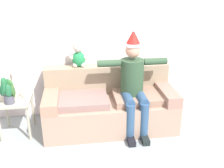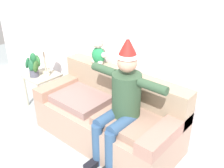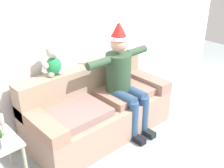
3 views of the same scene
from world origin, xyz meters
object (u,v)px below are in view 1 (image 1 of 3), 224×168
Objects in this scene: couch at (109,104)px; person_seated at (133,81)px; table_lamp at (10,67)px; teddy_bear at (79,56)px; side_table at (15,105)px; candle_short at (23,88)px; candle_tall at (3,89)px; potted_plant at (8,91)px.

person_seated is (0.33, -0.17, 0.43)m from couch.
person_seated reaches higher than table_lamp.
side_table is (-0.95, -0.33, -0.61)m from teddy_bear.
couch is 1.31m from candle_short.
candle_short is (-0.82, -0.29, -0.36)m from teddy_bear.
person_seated is 4.01× the size of teddy_bear.
person_seated is 2.81× the size of side_table.
candle_tall is (-1.51, -0.08, 0.38)m from couch.
candle_tall is 1.09× the size of candle_short.
candle_tall is (-0.10, -0.12, -0.28)m from table_lamp.
couch is at bearing -31.68° from teddy_bear.
teddy_bear is 0.94m from candle_short.
candle_short is (0.25, 0.06, -0.01)m from candle_tall.
person_seated is 4.15× the size of potted_plant.
candle_tall is at bearing -162.13° from teddy_bear.
candle_short is at bearing -21.30° from table_lamp.
candle_tall reaches higher than candle_short.
couch is 7.13× the size of candle_tall.
potted_plant is at bearing -94.85° from table_lamp.
side_table is 1.99× the size of candle_tall.
teddy_bear is at bearing 23.56° from potted_plant.
teddy_bear reaches higher than candle_short.
potted_plant is (-1.42, -0.16, 0.38)m from couch.
person_seated is at bearing -29.83° from teddy_bear.
candle_tall is at bearing -177.14° from couch.
teddy_bear is at bearing 19.00° from side_table.
candle_short is (-1.26, -0.02, 0.36)m from couch.
candle_short is (-1.58, 0.15, -0.07)m from person_seated.
table_lamp is at bearing 48.42° from candle_tall.
side_table is 0.94× the size of table_lamp.
side_table is 0.30m from candle_tall.
side_table is (-1.38, -0.06, 0.11)m from couch.
couch is 1.56m from candle_tall.
person_seated reaches higher than couch.
candle_tall is at bearing -166.67° from candle_short.
person_seated is at bearing -5.55° from candle_short.
candle_short is at bearing -179.29° from couch.
table_lamp is at bearing 173.03° from person_seated.
person_seated is 2.65× the size of table_lamp.
candle_short is (0.15, -0.06, -0.30)m from table_lamp.
table_lamp is (-1.73, 0.21, 0.23)m from person_seated.
person_seated reaches higher than potted_plant.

